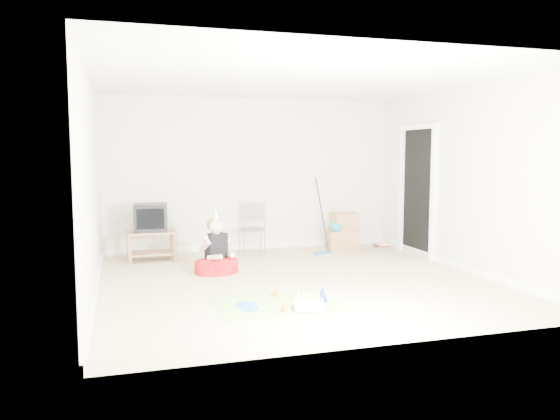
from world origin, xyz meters
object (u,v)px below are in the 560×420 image
object	(u,v)px
cardboard_boxes	(343,232)
tv_stand	(151,243)
seated_woman	(216,259)
birthday_cake	(309,306)
crt_tv	(151,217)
folding_chair	(252,229)

from	to	relation	value
cardboard_boxes	tv_stand	bearing A→B (deg)	-178.69
cardboard_boxes	seated_woman	distance (m)	2.72
seated_woman	birthday_cake	size ratio (longest dim) A/B	2.52
crt_tv	cardboard_boxes	world-z (taller)	crt_tv
seated_woman	birthday_cake	bearing A→B (deg)	-72.98
tv_stand	crt_tv	bearing A→B (deg)	-26.57
tv_stand	cardboard_boxes	bearing A→B (deg)	1.31
cardboard_boxes	birthday_cake	bearing A→B (deg)	-118.25
crt_tv	seated_woman	size ratio (longest dim) A/B	0.55
cardboard_boxes	birthday_cake	xyz separation A→B (m)	(-1.78, -3.32, -0.26)
crt_tv	birthday_cake	world-z (taller)	crt_tv
tv_stand	birthday_cake	bearing A→B (deg)	-65.68
crt_tv	cardboard_boxes	size ratio (longest dim) A/B	0.79
birthday_cake	folding_chair	bearing A→B (deg)	87.26
tv_stand	birthday_cake	size ratio (longest dim) A/B	2.08
crt_tv	seated_woman	distance (m)	1.50
crt_tv	folding_chair	size ratio (longest dim) A/B	0.57
folding_chair	birthday_cake	xyz separation A→B (m)	(-0.16, -3.27, -0.39)
seated_woman	folding_chair	bearing A→B (deg)	55.99
seated_woman	birthday_cake	distance (m)	2.19
tv_stand	folding_chair	world-z (taller)	folding_chair
tv_stand	folding_chair	xyz separation A→B (m)	(1.62, 0.03, 0.16)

